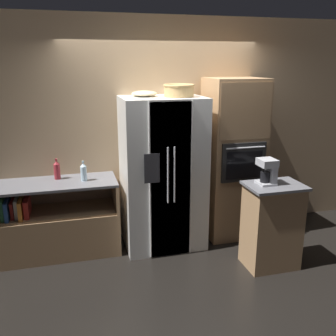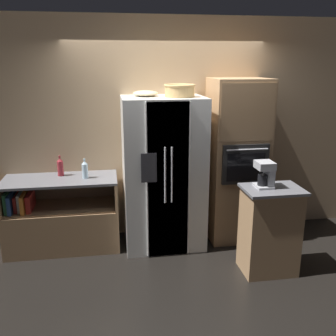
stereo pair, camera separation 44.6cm
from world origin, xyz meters
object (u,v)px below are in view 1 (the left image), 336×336
wall_oven (232,159)px  fruit_bowl (144,94)px  bottle_tall (57,170)px  bottle_short (84,172)px  coffee_maker (268,170)px  refrigerator (163,174)px  wicker_basket (179,90)px

wall_oven → fruit_bowl: bearing=178.0°
fruit_bowl → bottle_tall: fruit_bowl is taller
bottle_short → coffee_maker: coffee_maker is taller
refrigerator → bottle_tall: size_ratio=7.38×
fruit_bowl → bottle_short: fruit_bowl is taller
coffee_maker → wall_oven: bearing=91.5°
refrigerator → bottle_short: 0.95m
wicker_basket → bottle_tall: size_ratio=1.44×
coffee_maker → fruit_bowl: bearing=142.2°
wicker_basket → wall_oven: bearing=7.9°
wall_oven → wicker_basket: wall_oven is taller
refrigerator → bottle_tall: (-1.25, 0.21, 0.08)m
wall_oven → fruit_bowl: wall_oven is taller
wall_oven → fruit_bowl: 1.43m
refrigerator → wall_oven: wall_oven is taller
bottle_tall → coffee_maker: bearing=-24.4°
refrigerator → fruit_bowl: size_ratio=6.23×
fruit_bowl → wicker_basket: bearing=-21.1°
fruit_bowl → coffee_maker: 1.66m
bottle_short → coffee_maker: size_ratio=0.86×
fruit_bowl → bottle_short: bearing=-176.7°
wicker_basket → bottle_tall: (-1.43, 0.25, -0.92)m
wall_oven → bottle_short: (-1.89, -0.00, -0.02)m
refrigerator → fruit_bowl: 0.99m
refrigerator → bottle_short: bearing=176.5°
wicker_basket → coffee_maker: 1.36m
wicker_basket → bottle_short: size_ratio=1.51×
fruit_bowl → wall_oven: bearing=-2.0°
wicker_basket → bottle_short: bearing=174.8°
bottle_tall → bottle_short: size_ratio=1.05×
wicker_basket → bottle_tall: 1.72m
wicker_basket → fruit_bowl: wicker_basket is taller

